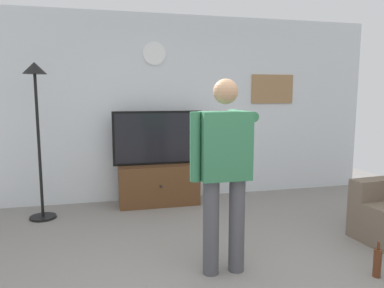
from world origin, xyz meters
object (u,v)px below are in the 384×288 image
object	(u,v)px
tv_stand	(159,184)
floor_lamp	(37,108)
framed_picture	(272,89)
television	(158,138)
wall_clock	(154,53)
beverage_bottle	(377,263)
person_standing_nearer_lamp	(224,165)

from	to	relation	value
tv_stand	floor_lamp	bearing A→B (deg)	-170.47
tv_stand	framed_picture	world-z (taller)	framed_picture
tv_stand	television	size ratio (longest dim) A/B	0.89
wall_clock	television	bearing A→B (deg)	-90.00
wall_clock	framed_picture	xyz separation A→B (m)	(1.85, 0.00, -0.50)
wall_clock	beverage_bottle	world-z (taller)	wall_clock
framed_picture	floor_lamp	distance (m)	3.42
tv_stand	floor_lamp	xyz separation A→B (m)	(-1.52, -0.25, 1.10)
television	floor_lamp	size ratio (longest dim) A/B	0.65
framed_picture	television	bearing A→B (deg)	-172.36
television	framed_picture	distance (m)	1.99
wall_clock	beverage_bottle	xyz separation A→B (m)	(1.51, -2.79, -2.01)
person_standing_nearer_lamp	beverage_bottle	size ratio (longest dim) A/B	5.34
tv_stand	person_standing_nearer_lamp	xyz separation A→B (m)	(0.26, -2.10, 0.67)
person_standing_nearer_lamp	beverage_bottle	xyz separation A→B (m)	(1.25, -0.41, -0.83)
television	beverage_bottle	xyz separation A→B (m)	(1.51, -2.55, -0.82)
floor_lamp	framed_picture	bearing A→B (deg)	9.26
wall_clock	beverage_bottle	bearing A→B (deg)	-61.54
framed_picture	person_standing_nearer_lamp	size ratio (longest dim) A/B	0.41
television	wall_clock	world-z (taller)	wall_clock
tv_stand	wall_clock	world-z (taller)	wall_clock
television	person_standing_nearer_lamp	size ratio (longest dim) A/B	0.74
beverage_bottle	wall_clock	bearing A→B (deg)	118.46
television	beverage_bottle	distance (m)	3.08
tv_stand	framed_picture	size ratio (longest dim) A/B	1.62
wall_clock	beverage_bottle	size ratio (longest dim) A/B	1.04
television	floor_lamp	world-z (taller)	floor_lamp
framed_picture	beverage_bottle	xyz separation A→B (m)	(-0.34, -2.80, -1.51)
floor_lamp	tv_stand	bearing A→B (deg)	9.53
wall_clock	person_standing_nearer_lamp	bearing A→B (deg)	-83.70
wall_clock	beverage_bottle	distance (m)	3.76
television	framed_picture	xyz separation A→B (m)	(1.85, 0.25, 0.69)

